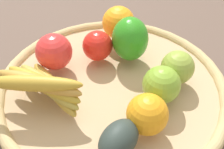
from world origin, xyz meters
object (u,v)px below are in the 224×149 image
apple_2 (97,46)px  apple_0 (177,67)px  banana_bunch (43,85)px  orange_1 (119,23)px  apple_1 (54,52)px  orange_0 (147,114)px  apple_3 (161,85)px  avocado (119,140)px  bell_pepper (130,39)px

apple_2 → apple_0: (-0.17, -0.05, 0.00)m
banana_bunch → orange_1: banana_bunch is taller
apple_1 → orange_0: apple_1 is taller
apple_0 → orange_0: (-0.02, 0.14, 0.00)m
banana_bunch → orange_1: 0.25m
orange_0 → apple_2: bearing=-25.8°
orange_1 → orange_0: size_ratio=1.09×
apple_3 → apple_1: apple_1 is taller
avocado → apple_3: size_ratio=1.12×
apple_2 → apple_3: 0.17m
avocado → orange_0: orange_0 is taller
banana_bunch → bell_pepper: bearing=-102.2°
apple_2 → bell_pepper: size_ratio=0.67×
bell_pepper → apple_3: bearing=15.5°
avocado → banana_bunch: 0.17m
apple_2 → apple_0: size_ratio=0.98×
apple_3 → apple_0: (0.00, -0.06, -0.00)m
apple_0 → apple_1: size_ratio=0.87×
apple_1 → orange_1: 0.17m
avocado → orange_1: orange_1 is taller
banana_bunch → orange_1: (0.02, -0.25, -0.00)m
apple_2 → orange_0: bearing=154.2°
apple_2 → apple_1: size_ratio=0.85×
banana_bunch → apple_3: bearing=-139.6°
apple_1 → apple_2: bearing=-123.1°
apple_0 → orange_0: 0.14m
avocado → orange_1: 0.31m
apple_2 → orange_0: 0.21m
apple_2 → bell_pepper: bell_pepper is taller
apple_0 → apple_2: bearing=15.1°
orange_1 → orange_0: (-0.20, 0.18, -0.00)m
apple_0 → orange_0: bearing=99.0°
apple_3 → apple_0: bearing=-87.5°
banana_bunch → apple_3: banana_bunch is taller
bell_pepper → orange_0: size_ratio=1.36×
orange_1 → banana_bunch: bearing=95.4°
banana_bunch → apple_2: bearing=-87.0°
apple_3 → orange_0: size_ratio=1.00×
apple_0 → orange_1: 0.19m
apple_1 → orange_0: bearing=176.5°
apple_2 → apple_0: 0.17m
apple_2 → apple_1: apple_1 is taller
apple_3 → apple_0: 0.06m
apple_3 → orange_0: bearing=104.4°
orange_1 → orange_0: 0.27m
apple_0 → orange_0: orange_0 is taller
bell_pepper → orange_1: bell_pepper is taller
avocado → apple_2: bearing=-40.8°
apple_3 → orange_1: bearing=-30.6°
apple_0 → orange_1: bearing=-14.3°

